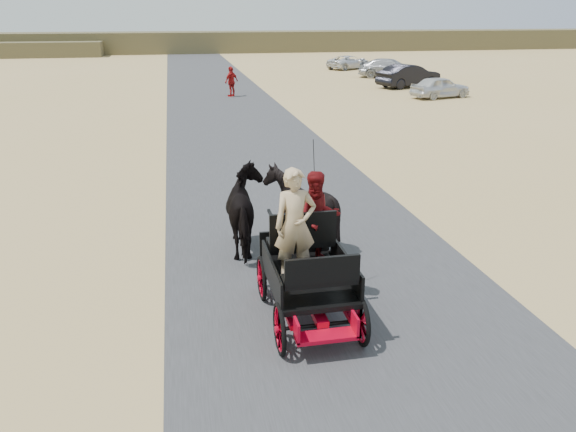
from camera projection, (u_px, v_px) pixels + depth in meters
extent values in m
plane|color=tan|center=(318.00, 263.00, 11.17)|extent=(140.00, 140.00, 0.00)
cube|color=#38383A|center=(319.00, 263.00, 11.17)|extent=(6.00, 140.00, 0.01)
cube|color=brown|center=(192.00, 42.00, 67.84)|extent=(140.00, 6.00, 2.40)
imported|color=black|center=(249.00, 211.00, 11.58)|extent=(0.91, 2.01, 1.70)
imported|color=black|center=(300.00, 207.00, 11.78)|extent=(1.37, 1.54, 1.70)
imported|color=tan|center=(295.00, 225.00, 8.66)|extent=(0.66, 0.43, 1.80)
imported|color=#660C0F|center=(318.00, 218.00, 9.30)|extent=(0.77, 0.60, 1.58)
imported|color=#9F1212|center=(231.00, 82.00, 32.74)|extent=(1.04, 0.98, 1.73)
imported|color=silver|center=(440.00, 87.00, 32.35)|extent=(3.83, 2.30, 1.22)
imported|color=black|center=(409.00, 76.00, 36.89)|extent=(4.71, 2.98, 1.47)
imported|color=#B2B2B7|center=(390.00, 68.00, 42.10)|extent=(5.13, 3.86, 1.38)
imported|color=silver|center=(349.00, 62.00, 48.47)|extent=(4.52, 3.64, 1.14)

